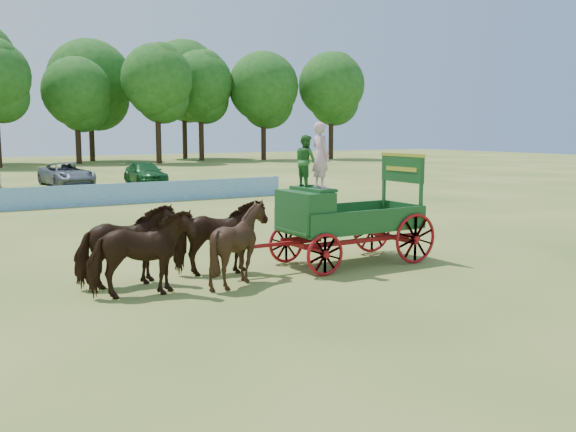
# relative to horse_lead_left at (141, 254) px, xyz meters

# --- Properties ---
(ground) EXTENTS (160.00, 160.00, 0.00)m
(ground) POSITION_rel_horse_lead_left_xyz_m (1.81, -0.20, -0.97)
(ground) COLOR #ABA04D
(ground) RESTS_ON ground
(horse_lead_left) EXTENTS (2.40, 1.32, 1.93)m
(horse_lead_left) POSITION_rel_horse_lead_left_xyz_m (0.00, 0.00, 0.00)
(horse_lead_left) COLOR black
(horse_lead_left) RESTS_ON ground
(horse_lead_right) EXTENTS (2.31, 1.10, 1.93)m
(horse_lead_right) POSITION_rel_horse_lead_left_xyz_m (0.00, 1.10, 0.00)
(horse_lead_right) COLOR black
(horse_lead_right) RESTS_ON ground
(horse_wheel_left) EXTENTS (2.06, 1.91, 1.94)m
(horse_wheel_left) POSITION_rel_horse_lead_left_xyz_m (2.40, 0.00, 0.00)
(horse_wheel_left) COLOR black
(horse_wheel_left) RESTS_ON ground
(horse_wheel_right) EXTENTS (2.45, 1.48, 1.93)m
(horse_wheel_right) POSITION_rel_horse_lead_left_xyz_m (2.40, 1.10, 0.00)
(horse_wheel_right) COLOR black
(horse_wheel_right) RESTS_ON ground
(farm_dray) EXTENTS (6.00, 2.00, 3.85)m
(farm_dray) POSITION_rel_horse_lead_left_xyz_m (5.37, 0.55, 0.64)
(farm_dray) COLOR #A11012
(farm_dray) RESTS_ON ground
(sponsor_banner) EXTENTS (26.00, 0.08, 1.05)m
(sponsor_banner) POSITION_rel_horse_lead_left_xyz_m (0.81, 17.80, -0.44)
(sponsor_banner) COLOR #2166B4
(sponsor_banner) RESTS_ON ground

